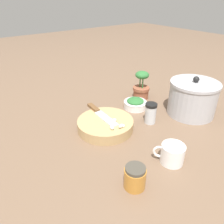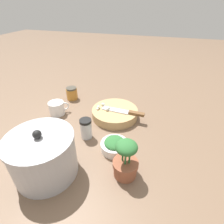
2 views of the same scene
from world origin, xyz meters
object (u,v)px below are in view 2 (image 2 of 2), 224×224
object	(u,v)px
garlic_cloves	(104,107)
coffee_mug	(57,108)
cutting_board	(115,113)
spice_jar	(86,129)
herb_bowl	(115,145)
chef_knife	(125,112)
honey_jar	(72,93)
potted_herb	(126,162)
stock_pot	(43,155)

from	to	relation	value
garlic_cloves	coffee_mug	bearing A→B (deg)	11.89
cutting_board	spice_jar	size ratio (longest dim) A/B	2.53
herb_bowl	coffee_mug	distance (m)	0.41
cutting_board	chef_knife	xyz separation A→B (m)	(-0.06, 0.01, 0.03)
garlic_cloves	coffee_mug	size ratio (longest dim) A/B	0.79
honey_jar	potted_herb	size ratio (longest dim) A/B	0.49
cutting_board	chef_knife	size ratio (longest dim) A/B	1.08
spice_jar	coffee_mug	world-z (taller)	spice_jar
potted_herb	chef_knife	bearing A→B (deg)	-76.87
spice_jar	coffee_mug	bearing A→B (deg)	-29.74
cutting_board	potted_herb	distance (m)	0.37
cutting_board	chef_knife	world-z (taller)	chef_knife
chef_knife	stock_pot	xyz separation A→B (m)	(0.20, 0.40, 0.03)
spice_jar	coffee_mug	distance (m)	0.26
cutting_board	chef_knife	bearing A→B (deg)	168.43
stock_pot	potted_herb	distance (m)	0.28
spice_jar	honey_jar	world-z (taller)	spice_jar
coffee_mug	stock_pot	size ratio (longest dim) A/B	0.42
garlic_cloves	chef_knife	bearing A→B (deg)	179.13
cutting_board	stock_pot	size ratio (longest dim) A/B	1.06
cutting_board	garlic_cloves	size ratio (longest dim) A/B	3.18
garlic_cloves	herb_bowl	world-z (taller)	garlic_cloves
honey_jar	stock_pot	size ratio (longest dim) A/B	0.33
cutting_board	spice_jar	world-z (taller)	spice_jar
garlic_cloves	coffee_mug	xyz separation A→B (m)	(0.25, 0.05, -0.02)
garlic_cloves	potted_herb	xyz separation A→B (m)	(-0.19, 0.33, 0.01)
stock_pot	herb_bowl	bearing A→B (deg)	-139.23
spice_jar	coffee_mug	xyz separation A→B (m)	(0.23, -0.13, -0.01)
cutting_board	garlic_cloves	bearing A→B (deg)	10.36
chef_knife	spice_jar	world-z (taller)	spice_jar
chef_knife	herb_bowl	xyz separation A→B (m)	(-0.01, 0.22, -0.02)
herb_bowl	cutting_board	bearing A→B (deg)	-74.18
herb_bowl	garlic_cloves	bearing A→B (deg)	-61.15
herb_bowl	spice_jar	xyz separation A→B (m)	(0.14, -0.04, 0.02)
cutting_board	honey_jar	distance (m)	0.33
cutting_board	honey_jar	size ratio (longest dim) A/B	3.17
coffee_mug	honey_jar	size ratio (longest dim) A/B	1.26
garlic_cloves	stock_pot	distance (m)	0.41
spice_jar	herb_bowl	bearing A→B (deg)	164.18
coffee_mug	spice_jar	bearing A→B (deg)	150.26
coffee_mug	honey_jar	xyz separation A→B (m)	(0.00, -0.18, 0.00)
cutting_board	garlic_cloves	xyz separation A→B (m)	(0.06, 0.01, 0.03)
chef_knife	potted_herb	bearing A→B (deg)	-163.37
potted_herb	honey_jar	bearing A→B (deg)	-45.48
stock_pot	potted_herb	size ratio (longest dim) A/B	1.46
honey_jar	herb_bowl	bearing A→B (deg)	137.28
honey_jar	stock_pot	world-z (taller)	stock_pot
chef_knife	garlic_cloves	xyz separation A→B (m)	(0.12, -0.00, 0.00)
coffee_mug	herb_bowl	bearing A→B (deg)	155.28
chef_knife	coffee_mug	distance (m)	0.37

